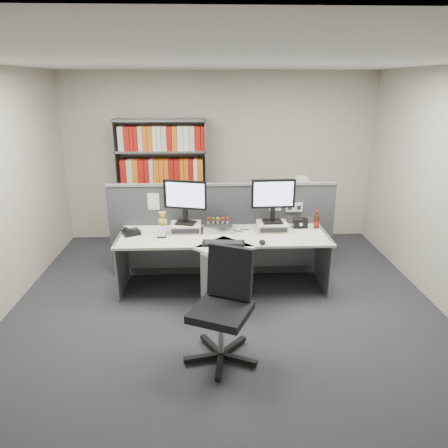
{
  "coord_description": "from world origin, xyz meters",
  "views": [
    {
      "loc": [
        -0.18,
        -4.0,
        2.5
      ],
      "look_at": [
        0.0,
        0.65,
        0.92
      ],
      "focal_mm": 33.29,
      "sensor_mm": 36.0,
      "label": 1
    }
  ],
  "objects_px": {
    "desk_phone": "(131,232)",
    "desk_calendar": "(161,233)",
    "desktop_pc": "(218,226)",
    "filing_cabinet": "(298,230)",
    "mouse": "(262,242)",
    "desk": "(224,262)",
    "monitor_right": "(273,197)",
    "shelving_unit": "(163,185)",
    "desk_fan": "(301,188)",
    "keyboard": "(223,243)",
    "office_chair": "(224,303)",
    "speaker": "(300,223)",
    "cola_bottle": "(317,222)",
    "monitor_left": "(185,198)"
  },
  "relations": [
    {
      "from": "desk_calendar",
      "to": "office_chair",
      "type": "xyz_separation_m",
      "value": [
        0.71,
        -1.35,
        -0.21
      ]
    },
    {
      "from": "keyboard",
      "to": "desk_fan",
      "type": "xyz_separation_m",
      "value": [
        1.21,
        1.5,
        0.29
      ]
    },
    {
      "from": "desk",
      "to": "office_chair",
      "type": "bearing_deg",
      "value": -92.19
    },
    {
      "from": "desk",
      "to": "monitor_right",
      "type": "relative_size",
      "value": 4.64
    },
    {
      "from": "cola_bottle",
      "to": "monitor_right",
      "type": "bearing_deg",
      "value": -175.42
    },
    {
      "from": "keyboard",
      "to": "office_chair",
      "type": "xyz_separation_m",
      "value": [
        -0.03,
        -1.08,
        -0.17
      ]
    },
    {
      "from": "desk_calendar",
      "to": "desk_phone",
      "type": "bearing_deg",
      "value": 163.17
    },
    {
      "from": "shelving_unit",
      "to": "desk_calendar",
      "type": "bearing_deg",
      "value": -85.16
    },
    {
      "from": "office_chair",
      "to": "speaker",
      "type": "bearing_deg",
      "value": 57.34
    },
    {
      "from": "desk_phone",
      "to": "shelving_unit",
      "type": "xyz_separation_m",
      "value": [
        0.25,
        1.56,
        0.22
      ]
    },
    {
      "from": "desk_calendar",
      "to": "shelving_unit",
      "type": "height_order",
      "value": "shelving_unit"
    },
    {
      "from": "office_chair",
      "to": "keyboard",
      "type": "bearing_deg",
      "value": 88.26
    },
    {
      "from": "speaker",
      "to": "office_chair",
      "type": "bearing_deg",
      "value": -122.66
    },
    {
      "from": "keyboard",
      "to": "shelving_unit",
      "type": "height_order",
      "value": "shelving_unit"
    },
    {
      "from": "keyboard",
      "to": "speaker",
      "type": "height_order",
      "value": "speaker"
    },
    {
      "from": "cola_bottle",
      "to": "office_chair",
      "type": "distance_m",
      "value": 2.06
    },
    {
      "from": "speaker",
      "to": "mouse",
      "type": "bearing_deg",
      "value": -135.29
    },
    {
      "from": "monitor_left",
      "to": "desk_fan",
      "type": "height_order",
      "value": "monitor_left"
    },
    {
      "from": "desk_phone",
      "to": "desk_calendar",
      "type": "bearing_deg",
      "value": -16.83
    },
    {
      "from": "desk_phone",
      "to": "shelving_unit",
      "type": "bearing_deg",
      "value": 80.91
    },
    {
      "from": "monitor_left",
      "to": "filing_cabinet",
      "type": "xyz_separation_m",
      "value": [
        1.67,
        1.02,
        -0.8
      ]
    },
    {
      "from": "office_chair",
      "to": "desktop_pc",
      "type": "bearing_deg",
      "value": 90.76
    },
    {
      "from": "speaker",
      "to": "desk_fan",
      "type": "xyz_separation_m",
      "value": [
        0.19,
        0.94,
        0.24
      ]
    },
    {
      "from": "speaker",
      "to": "cola_bottle",
      "type": "bearing_deg",
      "value": -8.26
    },
    {
      "from": "desktop_pc",
      "to": "filing_cabinet",
      "type": "xyz_separation_m",
      "value": [
        1.27,
        0.99,
        -0.42
      ]
    },
    {
      "from": "monitor_right",
      "to": "desktop_pc",
      "type": "distance_m",
      "value": 0.8
    },
    {
      "from": "mouse",
      "to": "speaker",
      "type": "xyz_separation_m",
      "value": [
        0.56,
        0.56,
        0.04
      ]
    },
    {
      "from": "keyboard",
      "to": "shelving_unit",
      "type": "xyz_separation_m",
      "value": [
        -0.89,
        1.95,
        0.24
      ]
    },
    {
      "from": "monitor_right",
      "to": "desk_calendar",
      "type": "distance_m",
      "value": 1.45
    },
    {
      "from": "monitor_left",
      "to": "filing_cabinet",
      "type": "distance_m",
      "value": 2.11
    },
    {
      "from": "keyboard",
      "to": "office_chair",
      "type": "bearing_deg",
      "value": -91.74
    },
    {
      "from": "monitor_left",
      "to": "keyboard",
      "type": "bearing_deg",
      "value": -46.45
    },
    {
      "from": "monitor_left",
      "to": "office_chair",
      "type": "height_order",
      "value": "monitor_left"
    },
    {
      "from": "monitor_right",
      "to": "keyboard",
      "type": "xyz_separation_m",
      "value": [
        -0.64,
        -0.48,
        -0.42
      ]
    },
    {
      "from": "desk_phone",
      "to": "cola_bottle",
      "type": "relative_size",
      "value": 1.08
    },
    {
      "from": "mouse",
      "to": "desk_fan",
      "type": "xyz_separation_m",
      "value": [
        0.76,
        1.5,
        0.28
      ]
    },
    {
      "from": "keyboard",
      "to": "mouse",
      "type": "height_order",
      "value": "mouse"
    },
    {
      "from": "mouse",
      "to": "desk_fan",
      "type": "height_order",
      "value": "desk_fan"
    },
    {
      "from": "monitor_left",
      "to": "cola_bottle",
      "type": "xyz_separation_m",
      "value": [
        1.68,
        0.05,
        -0.34
      ]
    },
    {
      "from": "desk_phone",
      "to": "desk_calendar",
      "type": "height_order",
      "value": "desk_calendar"
    },
    {
      "from": "monitor_right",
      "to": "filing_cabinet",
      "type": "distance_m",
      "value": 1.42
    },
    {
      "from": "desk",
      "to": "desk_fan",
      "type": "relative_size",
      "value": 5.07
    },
    {
      "from": "keyboard",
      "to": "shelving_unit",
      "type": "relative_size",
      "value": 0.25
    },
    {
      "from": "desk",
      "to": "cola_bottle",
      "type": "bearing_deg",
      "value": 19.56
    },
    {
      "from": "mouse",
      "to": "desk_calendar",
      "type": "xyz_separation_m",
      "value": [
        -1.2,
        0.26,
        0.03
      ]
    },
    {
      "from": "desk",
      "to": "keyboard",
      "type": "height_order",
      "value": "keyboard"
    },
    {
      "from": "desk_calendar",
      "to": "desktop_pc",
      "type": "bearing_deg",
      "value": 19.48
    },
    {
      "from": "monitor_right",
      "to": "mouse",
      "type": "distance_m",
      "value": 0.66
    },
    {
      "from": "desk",
      "to": "desk_phone",
      "type": "xyz_separation_m",
      "value": [
        -1.15,
        0.28,
        0.3
      ]
    },
    {
      "from": "mouse",
      "to": "filing_cabinet",
      "type": "distance_m",
      "value": 1.72
    }
  ]
}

